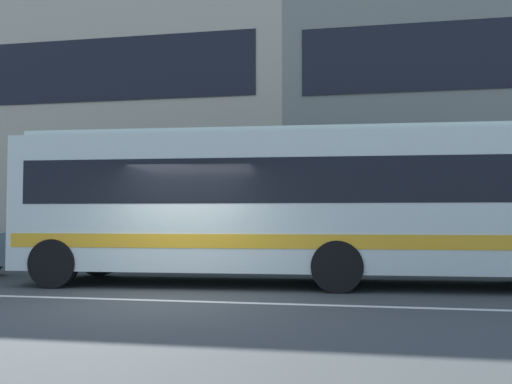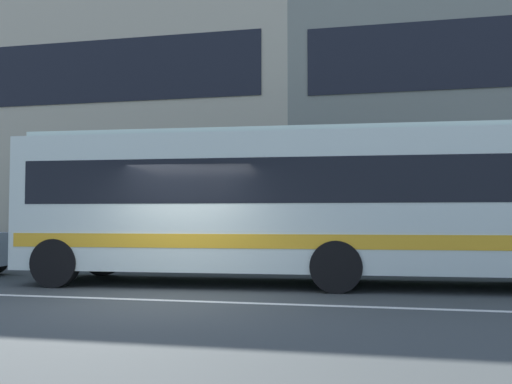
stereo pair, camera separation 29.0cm
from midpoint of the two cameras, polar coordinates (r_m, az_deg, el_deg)
name	(u,v)px [view 2 (the right image)]	position (r m, az deg, el deg)	size (l,w,h in m)	color
ground_plane	(162,300)	(9.83, -8.92, -11.05)	(160.00, 160.00, 0.00)	#3B403E
lane_centre_line	(162,300)	(9.83, -8.92, -11.02)	(60.00, 0.16, 0.01)	silver
hedge_row_far	(159,250)	(17.03, -9.50, -5.92)	(22.46, 1.10, 0.91)	#20551E
apartment_block_left	(72,125)	(29.59, -18.32, 6.58)	(23.95, 11.82, 12.21)	#C1B596
transit_bus	(301,201)	(11.85, 5.35, -0.91)	(12.11, 3.24, 3.26)	silver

